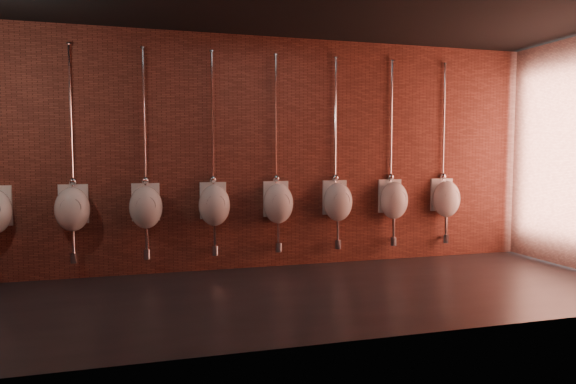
{
  "coord_description": "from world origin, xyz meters",
  "views": [
    {
      "loc": [
        -1.48,
        -5.47,
        1.61
      ],
      "look_at": [
        0.31,
        0.9,
        1.1
      ],
      "focal_mm": 32.0,
      "sensor_mm": 36.0,
      "label": 1
    }
  ],
  "objects_px": {
    "urinal_3": "(214,204)",
    "urinal_4": "(278,202)",
    "urinal_2": "(146,206)",
    "urinal_7": "(446,198)",
    "urinal_6": "(394,199)",
    "urinal_1": "(72,208)",
    "urinal_5": "(338,201)"
  },
  "relations": [
    {
      "from": "urinal_3",
      "to": "urinal_4",
      "type": "distance_m",
      "value": 0.88
    },
    {
      "from": "urinal_2",
      "to": "urinal_7",
      "type": "distance_m",
      "value": 4.4
    },
    {
      "from": "urinal_3",
      "to": "urinal_4",
      "type": "xyz_separation_m",
      "value": [
        0.88,
        0.0,
        0.0
      ]
    },
    {
      "from": "urinal_3",
      "to": "urinal_6",
      "type": "height_order",
      "value": "same"
    },
    {
      "from": "urinal_1",
      "to": "urinal_5",
      "type": "relative_size",
      "value": 1.0
    },
    {
      "from": "urinal_5",
      "to": "urinal_6",
      "type": "distance_m",
      "value": 0.88
    },
    {
      "from": "urinal_5",
      "to": "urinal_7",
      "type": "bearing_deg",
      "value": 0.0
    },
    {
      "from": "urinal_2",
      "to": "urinal_3",
      "type": "distance_m",
      "value": 0.88
    },
    {
      "from": "urinal_5",
      "to": "urinal_4",
      "type": "bearing_deg",
      "value": 180.0
    },
    {
      "from": "urinal_2",
      "to": "urinal_7",
      "type": "bearing_deg",
      "value": 0.0
    },
    {
      "from": "urinal_1",
      "to": "urinal_3",
      "type": "bearing_deg",
      "value": 0.0
    },
    {
      "from": "urinal_4",
      "to": "urinal_7",
      "type": "bearing_deg",
      "value": 0.0
    },
    {
      "from": "urinal_5",
      "to": "urinal_6",
      "type": "bearing_deg",
      "value": 0.0
    },
    {
      "from": "urinal_4",
      "to": "urinal_7",
      "type": "distance_m",
      "value": 2.64
    },
    {
      "from": "urinal_4",
      "to": "urinal_1",
      "type": "bearing_deg",
      "value": 180.0
    },
    {
      "from": "urinal_2",
      "to": "urinal_5",
      "type": "distance_m",
      "value": 2.64
    },
    {
      "from": "urinal_1",
      "to": "urinal_7",
      "type": "relative_size",
      "value": 1.0
    },
    {
      "from": "urinal_1",
      "to": "urinal_4",
      "type": "bearing_deg",
      "value": 0.0
    },
    {
      "from": "urinal_2",
      "to": "urinal_4",
      "type": "xyz_separation_m",
      "value": [
        1.76,
        0.0,
        0.0
      ]
    },
    {
      "from": "urinal_7",
      "to": "urinal_5",
      "type": "bearing_deg",
      "value": 180.0
    },
    {
      "from": "urinal_6",
      "to": "urinal_7",
      "type": "xyz_separation_m",
      "value": [
        0.88,
        0.0,
        0.0
      ]
    },
    {
      "from": "urinal_4",
      "to": "urinal_5",
      "type": "bearing_deg",
      "value": 0.0
    },
    {
      "from": "urinal_1",
      "to": "urinal_2",
      "type": "bearing_deg",
      "value": 0.0
    },
    {
      "from": "urinal_6",
      "to": "urinal_7",
      "type": "height_order",
      "value": "same"
    },
    {
      "from": "urinal_5",
      "to": "urinal_6",
      "type": "relative_size",
      "value": 1.0
    },
    {
      "from": "urinal_3",
      "to": "urinal_5",
      "type": "bearing_deg",
      "value": 0.0
    },
    {
      "from": "urinal_2",
      "to": "urinal_4",
      "type": "relative_size",
      "value": 1.0
    },
    {
      "from": "urinal_1",
      "to": "urinal_2",
      "type": "height_order",
      "value": "same"
    },
    {
      "from": "urinal_2",
      "to": "urinal_3",
      "type": "relative_size",
      "value": 1.0
    },
    {
      "from": "urinal_1",
      "to": "urinal_6",
      "type": "distance_m",
      "value": 4.4
    },
    {
      "from": "urinal_2",
      "to": "urinal_6",
      "type": "distance_m",
      "value": 3.52
    },
    {
      "from": "urinal_5",
      "to": "urinal_7",
      "type": "distance_m",
      "value": 1.76
    }
  ]
}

